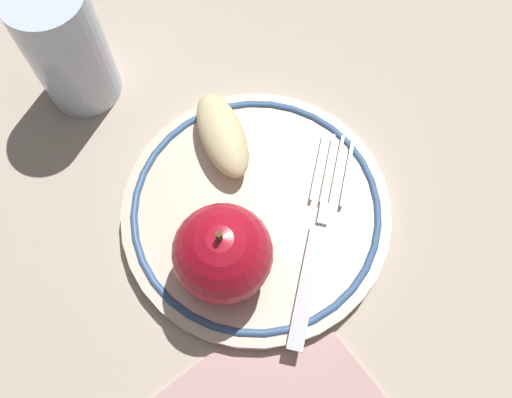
{
  "coord_description": "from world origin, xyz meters",
  "views": [
    {
      "loc": [
        -0.09,
        -0.11,
        0.43
      ],
      "look_at": [
        0.01,
        0.01,
        0.04
      ],
      "focal_mm": 40.0,
      "sensor_mm": 36.0,
      "label": 1
    }
  ],
  "objects": [
    {
      "name": "plate",
      "position": [
        0.01,
        0.01,
        0.01
      ],
      "size": [
        0.21,
        0.21,
        0.02
      ],
      "color": "beige",
      "rests_on": "ground_plane"
    },
    {
      "name": "apple_red_whole",
      "position": [
        -0.04,
        -0.01,
        0.05
      ],
      "size": [
        0.07,
        0.07,
        0.08
      ],
      "color": "#AC1121",
      "rests_on": "plate"
    },
    {
      "name": "fork",
      "position": [
        0.03,
        -0.04,
        0.02
      ],
      "size": [
        0.14,
        0.13,
        0.0
      ],
      "rotation": [
        0.0,
        0.0,
        0.7
      ],
      "color": "silver",
      "rests_on": "plate"
    },
    {
      "name": "apple_slice_front",
      "position": [
        0.02,
        0.08,
        0.03
      ],
      "size": [
        0.06,
        0.09,
        0.03
      ],
      "primitive_type": "ellipsoid",
      "rotation": [
        0.0,
        0.0,
        1.28
      ],
      "color": "beige",
      "rests_on": "plate"
    },
    {
      "name": "ground_plane",
      "position": [
        0.0,
        0.0,
        0.0
      ],
      "size": [
        2.0,
        2.0,
        0.0
      ],
      "primitive_type": "plane",
      "color": "#BCAA97"
    },
    {
      "name": "drinking_glass",
      "position": [
        -0.04,
        0.2,
        0.06
      ],
      "size": [
        0.06,
        0.06,
        0.12
      ],
      "primitive_type": "cylinder",
      "color": "silver",
      "rests_on": "ground_plane"
    }
  ]
}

